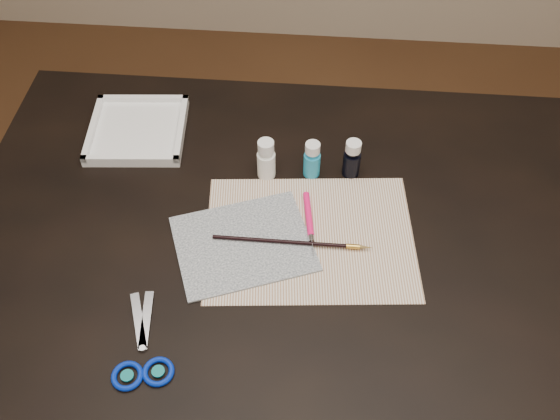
# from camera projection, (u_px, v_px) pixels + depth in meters

# --- Properties ---
(ground) EXTENTS (3.50, 3.50, 0.02)m
(ground) POSITION_uv_depth(u_px,v_px,m) (280.00, 386.00, 1.84)
(ground) COLOR #422614
(ground) RESTS_ON ground
(table) EXTENTS (1.30, 0.90, 0.75)m
(table) POSITION_uv_depth(u_px,v_px,m) (280.00, 320.00, 1.54)
(table) COLOR black
(table) RESTS_ON ground
(paper) EXTENTS (0.44, 0.35, 0.00)m
(paper) POSITION_uv_depth(u_px,v_px,m) (310.00, 237.00, 1.23)
(paper) COLOR silver
(paper) RESTS_ON table
(canvas) EXTENTS (0.32, 0.29, 0.00)m
(canvas) POSITION_uv_depth(u_px,v_px,m) (243.00, 243.00, 1.22)
(canvas) COLOR black
(canvas) RESTS_ON paper
(paint_bottle_white) EXTENTS (0.05, 0.05, 0.10)m
(paint_bottle_white) POSITION_uv_depth(u_px,v_px,m) (266.00, 159.00, 1.31)
(paint_bottle_white) COLOR white
(paint_bottle_white) RESTS_ON table
(paint_bottle_cyan) EXTENTS (0.04, 0.04, 0.09)m
(paint_bottle_cyan) POSITION_uv_depth(u_px,v_px,m) (312.00, 159.00, 1.31)
(paint_bottle_cyan) COLOR #2090BB
(paint_bottle_cyan) RESTS_ON table
(paint_bottle_navy) EXTENTS (0.05, 0.05, 0.09)m
(paint_bottle_navy) POSITION_uv_depth(u_px,v_px,m) (352.00, 158.00, 1.31)
(paint_bottle_navy) COLOR black
(paint_bottle_navy) RESTS_ON table
(paintbrush) EXTENTS (0.31, 0.01, 0.01)m
(paintbrush) POSITION_uv_depth(u_px,v_px,m) (292.00, 242.00, 1.21)
(paintbrush) COLOR black
(paintbrush) RESTS_ON canvas
(craft_knife) EXTENTS (0.04, 0.16, 0.01)m
(craft_knife) POSITION_uv_depth(u_px,v_px,m) (310.00, 224.00, 1.25)
(craft_knife) COLOR #F71366
(craft_knife) RESTS_ON paper
(scissors) EXTENTS (0.17, 0.24, 0.01)m
(scissors) POSITION_uv_depth(u_px,v_px,m) (138.00, 340.00, 1.08)
(scissors) COLOR silver
(scissors) RESTS_ON table
(palette_tray) EXTENTS (0.23, 0.23, 0.03)m
(palette_tray) POSITION_uv_depth(u_px,v_px,m) (137.00, 130.00, 1.42)
(palette_tray) COLOR white
(palette_tray) RESTS_ON table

